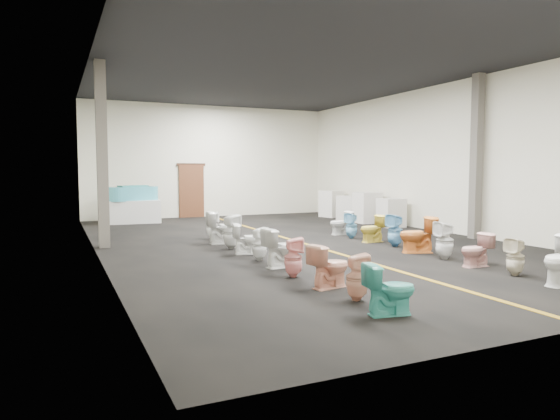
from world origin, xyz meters
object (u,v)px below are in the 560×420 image
Objects in this scene: toilet_left_0 at (390,289)px; appliance_crate_c at (351,208)px; toilet_right_6 at (395,230)px; toilet_right_9 at (341,223)px; bathtub at (133,193)px; toilet_right_8 at (351,226)px; appliance_crate_d at (332,204)px; appliance_crate_b at (367,208)px; toilet_left_2 at (330,266)px; toilet_right_7 at (373,229)px; toilet_right_4 at (445,240)px; toilet_right_3 at (476,250)px; toilet_right_5 at (417,235)px; toilet_left_3 at (293,257)px; toilet_left_8 at (223,228)px; toilet_left_4 at (282,248)px; toilet_left_7 at (231,232)px; toilet_left_6 at (248,239)px; toilet_left_1 at (357,277)px; toilet_right_2 at (515,257)px; appliance_crate_a at (391,213)px; toilet_left_9 at (213,225)px; display_table at (134,212)px; toilet_left_5 at (259,244)px.

appliance_crate_c is at bearing -19.94° from toilet_left_0.
toilet_right_6 reaches higher than toilet_right_9.
toilet_right_8 is (4.90, -6.71, -0.71)m from bathtub.
appliance_crate_b is at bearing -90.00° from appliance_crate_d.
toilet_left_2 is (-6.24, -8.11, -0.19)m from appliance_crate_b.
toilet_right_7 is 1.00× the size of toilet_right_8.
bathtub is 7.80m from toilet_right_9.
toilet_right_4 is at bearing -22.61° from toilet_right_8.
toilet_right_8 is (-0.00, 4.48, 0.03)m from toilet_right_3.
toilet_right_7 is (0.05, 1.84, -0.06)m from toilet_right_5.
toilet_left_8 is at bearing 11.82° from toilet_left_3.
appliance_crate_d is 1.29× the size of toilet_right_5.
appliance_crate_b is at bearing -40.62° from bathtub.
toilet_left_7 reaches higher than toilet_left_4.
toilet_right_3 is at bearing -85.93° from toilet_left_3.
appliance_crate_d is at bearing 156.32° from toilet_right_9.
toilet_right_3 is at bearing -120.09° from toilet_left_6.
bathtub reaches higher than toilet_left_1.
toilet_right_2 is (-2.76, -9.76, -0.11)m from appliance_crate_c.
toilet_right_4 is (3.55, 2.86, 0.06)m from toilet_left_0.
toilet_left_4 is at bearing -131.81° from toilet_right_2.
toilet_left_1 is at bearing -129.71° from appliance_crate_a.
toilet_left_6 reaches higher than toilet_right_3.
toilet_left_7 is at bearing -119.14° from toilet_right_6.
toilet_right_4 is at bearing -5.00° from toilet_right_7.
toilet_left_9 is 6.91m from toilet_right_3.
toilet_right_8 reaches higher than toilet_left_1.
toilet_left_2 is (-6.24, -6.72, -0.12)m from appliance_crate_a.
toilet_right_9 is (3.71, -0.63, -0.03)m from toilet_left_9.
appliance_crate_d is at bearing -6.61° from display_table.
toilet_right_4 is at bearing -13.81° from toilet_right_6.
toilet_right_5 is at bearing 172.04° from toilet_right_2.
appliance_crate_d is at bearing -33.55° from toilet_left_9.
display_table is at bearing 20.11° from toilet_left_3.
toilet_right_6 reaches higher than toilet_left_2.
appliance_crate_c is at bearing -90.00° from appliance_crate_d.
toilet_right_9 is (0.16, 5.29, 0.02)m from toilet_right_3.
toilet_right_2 is (3.60, -3.29, -0.00)m from toilet_left_5.
appliance_crate_d is at bearing -179.80° from toilet_right_5.
toilet_left_4 is (0.06, 2.73, 0.04)m from toilet_left_1.
appliance_crate_c is (7.66, -2.35, 0.05)m from display_table.
display_table is at bearing -11.23° from toilet_left_7.
toilet_right_7 is at bearing -56.42° from display_table.
toilet_left_7 is 3.78m from toilet_right_7.
toilet_right_6 is at bearing -85.14° from toilet_left_6.
toilet_left_6 is 1.04× the size of toilet_right_3.
appliance_crate_a is 1.33× the size of toilet_left_3.
toilet_left_2 is 2.72m from toilet_left_5.
toilet_right_8 is (3.60, 2.11, 0.01)m from toilet_left_5.
toilet_left_3 is (-6.43, -9.70, -0.18)m from appliance_crate_d.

